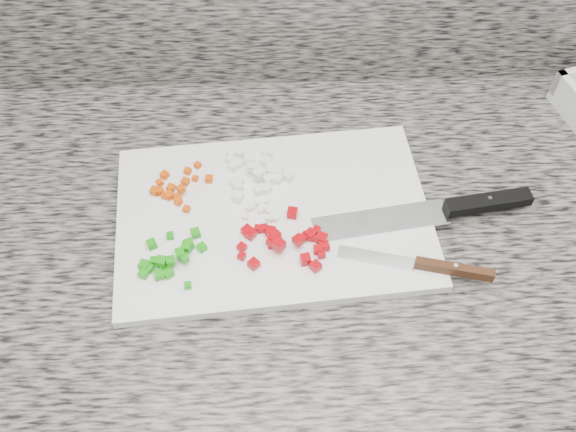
# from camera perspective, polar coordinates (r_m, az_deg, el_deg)

# --- Properties ---
(cabinet) EXTENTS (3.92, 0.62, 0.86)m
(cabinet) POSITION_cam_1_polar(r_m,az_deg,el_deg) (1.34, 3.38, -12.16)
(cabinet) COLOR silver
(cabinet) RESTS_ON ground
(countertop) EXTENTS (3.96, 0.64, 0.04)m
(countertop) POSITION_cam_1_polar(r_m,az_deg,el_deg) (0.95, 4.67, -0.89)
(countertop) COLOR slate
(countertop) RESTS_ON cabinet
(cutting_board) EXTENTS (0.47, 0.33, 0.01)m
(cutting_board) POSITION_cam_1_polar(r_m,az_deg,el_deg) (0.92, -1.29, -0.05)
(cutting_board) COLOR white
(cutting_board) RESTS_ON countertop
(carrot_pile) EXTENTS (0.09, 0.09, 0.02)m
(carrot_pile) POSITION_cam_1_polar(r_m,az_deg,el_deg) (0.95, -9.92, 2.54)
(carrot_pile) COLOR #CF4404
(carrot_pile) RESTS_ON cutting_board
(onion_pile) EXTENTS (0.10, 0.10, 0.02)m
(onion_pile) POSITION_cam_1_polar(r_m,az_deg,el_deg) (0.95, -2.89, 3.89)
(onion_pile) COLOR white
(onion_pile) RESTS_ON cutting_board
(green_pepper_pile) EXTENTS (0.09, 0.09, 0.02)m
(green_pepper_pile) POSITION_cam_1_polar(r_m,az_deg,el_deg) (0.87, -10.38, -3.57)
(green_pepper_pile) COLOR #188F0D
(green_pepper_pile) RESTS_ON cutting_board
(red_pepper_pile) EXTENTS (0.13, 0.11, 0.02)m
(red_pepper_pile) POSITION_cam_1_polar(r_m,az_deg,el_deg) (0.87, -0.10, -2.20)
(red_pepper_pile) COLOR #AA0209
(red_pepper_pile) RESTS_ON cutting_board
(garlic_pile) EXTENTS (0.05, 0.04, 0.01)m
(garlic_pile) POSITION_cam_1_polar(r_m,az_deg,el_deg) (0.91, -2.49, 0.43)
(garlic_pile) COLOR #F4EBBC
(garlic_pile) RESTS_ON cutting_board
(chef_knife) EXTENTS (0.32, 0.08, 0.02)m
(chef_knife) POSITION_cam_1_polar(r_m,az_deg,el_deg) (0.94, 14.34, 0.65)
(chef_knife) COLOR white
(chef_knife) RESTS_ON cutting_board
(paring_knife) EXTENTS (0.21, 0.07, 0.02)m
(paring_knife) POSITION_cam_1_polar(r_m,az_deg,el_deg) (0.88, 12.87, -4.39)
(paring_knife) COLOR white
(paring_knife) RESTS_ON cutting_board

